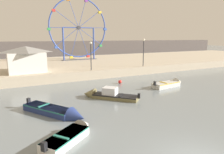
{
  "coord_description": "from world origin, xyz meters",
  "views": [
    {
      "loc": [
        -7.17,
        -5.3,
        5.56
      ],
      "look_at": [
        2.24,
        13.11,
        1.5
      ],
      "focal_mm": 32.62,
      "sensor_mm": 36.0,
      "label": 1
    }
  ],
  "objects_px": {
    "ferris_wheel_blue_frame": "(79,29)",
    "mooring_buoy_orange": "(120,82)",
    "motorboat_olive_wood": "(105,95)",
    "carnival_booth_white_ticket": "(26,59)",
    "promenade_lamp_far": "(144,49)",
    "promenade_lamp_near": "(91,52)",
    "motorboat_pale_grey": "(170,84)",
    "motorboat_navy_blue": "(58,112)",
    "motorboat_white_red_stripe": "(72,134)"
  },
  "relations": [
    {
      "from": "ferris_wheel_blue_frame",
      "to": "mooring_buoy_orange",
      "type": "bearing_deg",
      "value": -92.04
    },
    {
      "from": "ferris_wheel_blue_frame",
      "to": "mooring_buoy_orange",
      "type": "relative_size",
      "value": 26.92
    },
    {
      "from": "motorboat_olive_wood",
      "to": "carnival_booth_white_ticket",
      "type": "bearing_deg",
      "value": -16.66
    },
    {
      "from": "carnival_booth_white_ticket",
      "to": "promenade_lamp_far",
      "type": "distance_m",
      "value": 16.42
    },
    {
      "from": "promenade_lamp_near",
      "to": "mooring_buoy_orange",
      "type": "bearing_deg",
      "value": -64.2
    },
    {
      "from": "motorboat_pale_grey",
      "to": "motorboat_olive_wood",
      "type": "distance_m",
      "value": 8.62
    },
    {
      "from": "motorboat_pale_grey",
      "to": "ferris_wheel_blue_frame",
      "type": "relative_size",
      "value": 0.39
    },
    {
      "from": "motorboat_pale_grey",
      "to": "mooring_buoy_orange",
      "type": "xyz_separation_m",
      "value": [
        -4.47,
        3.86,
        -0.08
      ]
    },
    {
      "from": "motorboat_pale_grey",
      "to": "motorboat_navy_blue",
      "type": "xyz_separation_m",
      "value": [
        -13.48,
        -3.1,
        -0.04
      ]
    },
    {
      "from": "motorboat_olive_wood",
      "to": "motorboat_white_red_stripe",
      "type": "relative_size",
      "value": 1.31
    },
    {
      "from": "motorboat_olive_wood",
      "to": "ferris_wheel_blue_frame",
      "type": "relative_size",
      "value": 0.4
    },
    {
      "from": "motorboat_pale_grey",
      "to": "ferris_wheel_blue_frame",
      "type": "height_order",
      "value": "ferris_wheel_blue_frame"
    },
    {
      "from": "mooring_buoy_orange",
      "to": "motorboat_navy_blue",
      "type": "bearing_deg",
      "value": -142.35
    },
    {
      "from": "promenade_lamp_near",
      "to": "ferris_wheel_blue_frame",
      "type": "bearing_deg",
      "value": 78.51
    },
    {
      "from": "motorboat_navy_blue",
      "to": "carnival_booth_white_ticket",
      "type": "xyz_separation_m",
      "value": [
        -0.86,
        13.47,
        2.64
      ]
    },
    {
      "from": "motorboat_white_red_stripe",
      "to": "promenade_lamp_near",
      "type": "xyz_separation_m",
      "value": [
        7.01,
        15.01,
        3.43
      ]
    },
    {
      "from": "ferris_wheel_blue_frame",
      "to": "promenade_lamp_near",
      "type": "bearing_deg",
      "value": -101.49
    },
    {
      "from": "motorboat_white_red_stripe",
      "to": "mooring_buoy_orange",
      "type": "bearing_deg",
      "value": 13.13
    },
    {
      "from": "promenade_lamp_far",
      "to": "mooring_buoy_orange",
      "type": "relative_size",
      "value": 9.38
    },
    {
      "from": "carnival_booth_white_ticket",
      "to": "promenade_lamp_near",
      "type": "height_order",
      "value": "promenade_lamp_near"
    },
    {
      "from": "motorboat_olive_wood",
      "to": "promenade_lamp_near",
      "type": "relative_size",
      "value": 1.23
    },
    {
      "from": "motorboat_navy_blue",
      "to": "motorboat_white_red_stripe",
      "type": "distance_m",
      "value": 3.8
    },
    {
      "from": "motorboat_pale_grey",
      "to": "mooring_buoy_orange",
      "type": "height_order",
      "value": "motorboat_pale_grey"
    },
    {
      "from": "promenade_lamp_near",
      "to": "mooring_buoy_orange",
      "type": "height_order",
      "value": "promenade_lamp_near"
    },
    {
      "from": "motorboat_olive_wood",
      "to": "promenade_lamp_near",
      "type": "bearing_deg",
      "value": -57.28
    },
    {
      "from": "motorboat_white_red_stripe",
      "to": "motorboat_olive_wood",
      "type": "bearing_deg",
      "value": 14.65
    },
    {
      "from": "motorboat_pale_grey",
      "to": "promenade_lamp_far",
      "type": "bearing_deg",
      "value": 70.0
    },
    {
      "from": "motorboat_white_red_stripe",
      "to": "ferris_wheel_blue_frame",
      "type": "distance_m",
      "value": 30.59
    },
    {
      "from": "motorboat_olive_wood",
      "to": "carnival_booth_white_ticket",
      "type": "xyz_separation_m",
      "value": [
        -5.75,
        11.07,
        2.61
      ]
    },
    {
      "from": "motorboat_pale_grey",
      "to": "carnival_booth_white_ticket",
      "type": "xyz_separation_m",
      "value": [
        -14.35,
        10.37,
        2.6
      ]
    },
    {
      "from": "motorboat_pale_grey",
      "to": "motorboat_olive_wood",
      "type": "height_order",
      "value": "motorboat_olive_wood"
    },
    {
      "from": "ferris_wheel_blue_frame",
      "to": "promenade_lamp_far",
      "type": "relative_size",
      "value": 2.87
    },
    {
      "from": "motorboat_navy_blue",
      "to": "promenade_lamp_far",
      "type": "relative_size",
      "value": 1.27
    },
    {
      "from": "promenade_lamp_far",
      "to": "mooring_buoy_orange",
      "type": "height_order",
      "value": "promenade_lamp_far"
    },
    {
      "from": "ferris_wheel_blue_frame",
      "to": "motorboat_olive_wood",
      "type": "bearing_deg",
      "value": -102.16
    },
    {
      "from": "promenade_lamp_near",
      "to": "promenade_lamp_far",
      "type": "distance_m",
      "value": 8.4
    },
    {
      "from": "carnival_booth_white_ticket",
      "to": "promenade_lamp_far",
      "type": "xyz_separation_m",
      "value": [
        16.21,
        -2.4,
        0.97
      ]
    },
    {
      "from": "motorboat_olive_wood",
      "to": "promenade_lamp_far",
      "type": "distance_m",
      "value": 14.05
    },
    {
      "from": "ferris_wheel_blue_frame",
      "to": "promenade_lamp_near",
      "type": "height_order",
      "value": "ferris_wheel_blue_frame"
    },
    {
      "from": "motorboat_olive_wood",
      "to": "ferris_wheel_blue_frame",
      "type": "distance_m",
      "value": 23.52
    },
    {
      "from": "promenade_lamp_far",
      "to": "mooring_buoy_orange",
      "type": "bearing_deg",
      "value": -147.03
    },
    {
      "from": "promenade_lamp_near",
      "to": "mooring_buoy_orange",
      "type": "relative_size",
      "value": 8.64
    },
    {
      "from": "promenade_lamp_far",
      "to": "carnival_booth_white_ticket",
      "type": "bearing_deg",
      "value": 171.57
    },
    {
      "from": "motorboat_navy_blue",
      "to": "mooring_buoy_orange",
      "type": "relative_size",
      "value": 11.95
    },
    {
      "from": "motorboat_olive_wood",
      "to": "promenade_lamp_far",
      "type": "relative_size",
      "value": 1.14
    },
    {
      "from": "motorboat_olive_wood",
      "to": "promenade_lamp_far",
      "type": "height_order",
      "value": "promenade_lamp_far"
    },
    {
      "from": "ferris_wheel_blue_frame",
      "to": "carnival_booth_white_ticket",
      "type": "bearing_deg",
      "value": -133.85
    },
    {
      "from": "promenade_lamp_far",
      "to": "promenade_lamp_near",
      "type": "bearing_deg",
      "value": 178.98
    },
    {
      "from": "mooring_buoy_orange",
      "to": "motorboat_pale_grey",
      "type": "bearing_deg",
      "value": -40.76
    },
    {
      "from": "motorboat_pale_grey",
      "to": "promenade_lamp_near",
      "type": "bearing_deg",
      "value": 122.01
    }
  ]
}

